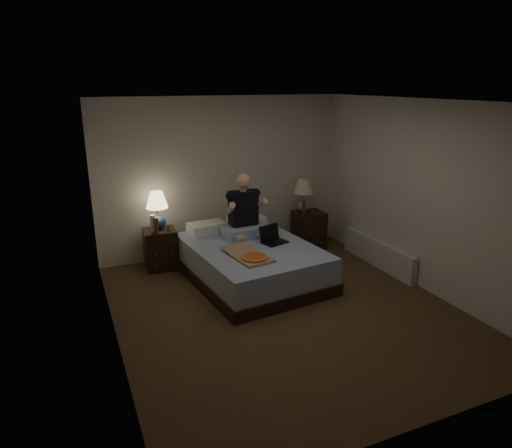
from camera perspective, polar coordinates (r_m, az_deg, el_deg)
name	(u,v)px	position (r m, az deg, el deg)	size (l,w,h in m)	color
floor	(285,309)	(5.77, 3.60, -10.57)	(4.00, 4.50, 0.00)	brown
ceiling	(289,101)	(5.10, 4.15, 15.06)	(4.00, 4.50, 0.00)	white
wall_back	(222,177)	(7.32, -4.22, 5.91)	(4.00, 2.50, 0.00)	silver
wall_front	(427,291)	(3.58, 20.62, -7.81)	(4.00, 2.50, 0.00)	silver
wall_left	(107,234)	(4.77, -18.08, -1.25)	(4.50, 2.50, 0.00)	silver
wall_right	(421,196)	(6.44, 19.94, 3.31)	(4.50, 2.50, 0.00)	silver
bed	(251,262)	(6.47, -0.62, -4.80)	(1.55, 2.06, 0.52)	#5A75B5
nightstand_left	(161,249)	(6.98, -11.83, -3.08)	(0.47, 0.42, 0.61)	black
nightstand_right	(309,230)	(7.74, 6.61, -0.71)	(0.48, 0.43, 0.62)	black
lamp_left	(157,210)	(6.87, -12.22, 1.68)	(0.32, 0.32, 0.56)	navy
lamp_right	(304,195)	(7.59, 5.96, 3.58)	(0.32, 0.32, 0.56)	gray
water_bottle	(153,224)	(6.77, -12.77, 0.04)	(0.07, 0.07, 0.25)	white
soda_can	(169,227)	(6.81, -10.84, -0.39)	(0.07, 0.07, 0.10)	#A5A5A0
beer_bottle_left	(157,225)	(6.71, -12.33, -0.17)	(0.06, 0.06, 0.23)	#61320D
beer_bottle_right	(304,208)	(7.44, 5.99, 1.98)	(0.06, 0.06, 0.23)	#582C0C
person	(245,206)	(6.61, -1.43, 2.31)	(0.66, 0.52, 0.93)	black
laptop	(275,235)	(6.42, 2.36, -1.38)	(0.34, 0.28, 0.24)	black
pizza_box	(254,258)	(5.82, -0.19, -4.25)	(0.40, 0.76, 0.08)	tan
radiator	(378,253)	(7.20, 14.96, -3.57)	(0.10, 1.60, 0.40)	silver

